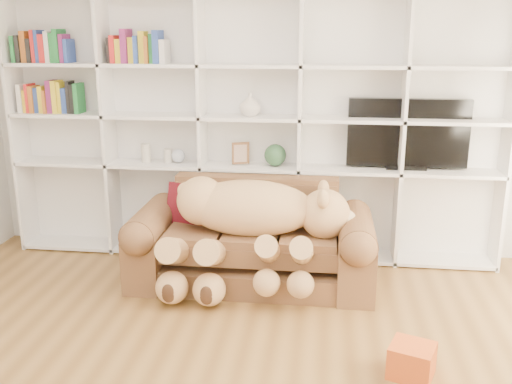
# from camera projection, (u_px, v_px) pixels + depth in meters

# --- Properties ---
(wall_back) EXTENTS (5.00, 0.02, 2.70)m
(wall_back) POSITION_uv_depth(u_px,v_px,m) (254.00, 109.00, 5.23)
(wall_back) COLOR white
(wall_back) RESTS_ON floor
(bookshelf) EXTENTS (4.43, 0.35, 2.40)m
(bookshelf) POSITION_uv_depth(u_px,v_px,m) (225.00, 115.00, 5.14)
(bookshelf) COLOR white
(bookshelf) RESTS_ON floor
(sofa) EXTENTS (1.98, 0.86, 0.83)m
(sofa) POSITION_uv_depth(u_px,v_px,m) (252.00, 245.00, 4.76)
(sofa) COLOR brown
(sofa) RESTS_ON floor
(teddy_bear) EXTENTS (1.53, 0.83, 0.89)m
(teddy_bear) POSITION_uv_depth(u_px,v_px,m) (250.00, 221.00, 4.52)
(teddy_bear) COLOR tan
(teddy_bear) RESTS_ON sofa
(throw_pillow) EXTENTS (0.41, 0.30, 0.38)m
(throw_pillow) POSITION_uv_depth(u_px,v_px,m) (189.00, 205.00, 4.88)
(throw_pillow) COLOR #530E1B
(throw_pillow) RESTS_ON sofa
(gift_box) EXTENTS (0.32, 0.31, 0.21)m
(gift_box) POSITION_uv_depth(u_px,v_px,m) (412.00, 361.00, 3.48)
(gift_box) COLOR #D1541B
(gift_box) RESTS_ON floor
(tv) EXTENTS (1.04, 0.18, 0.62)m
(tv) POSITION_uv_depth(u_px,v_px,m) (408.00, 134.00, 4.98)
(tv) COLOR black
(tv) RESTS_ON bookshelf
(picture_frame) EXTENTS (0.16, 0.08, 0.20)m
(picture_frame) POSITION_uv_depth(u_px,v_px,m) (241.00, 153.00, 5.16)
(picture_frame) COLOR brown
(picture_frame) RESTS_ON bookshelf
(green_vase) EXTENTS (0.20, 0.20, 0.20)m
(green_vase) POSITION_uv_depth(u_px,v_px,m) (275.00, 155.00, 5.12)
(green_vase) COLOR #2A5331
(green_vase) RESTS_ON bookshelf
(figurine_tall) EXTENTS (0.09, 0.09, 0.17)m
(figurine_tall) POSITION_uv_depth(u_px,v_px,m) (146.00, 153.00, 5.27)
(figurine_tall) COLOR beige
(figurine_tall) RESTS_ON bookshelf
(figurine_short) EXTENTS (0.09, 0.09, 0.13)m
(figurine_short) POSITION_uv_depth(u_px,v_px,m) (168.00, 156.00, 5.25)
(figurine_short) COLOR beige
(figurine_short) RESTS_ON bookshelf
(snow_globe) EXTENTS (0.13, 0.13, 0.13)m
(snow_globe) POSITION_uv_depth(u_px,v_px,m) (178.00, 156.00, 5.24)
(snow_globe) COLOR silver
(snow_globe) RESTS_ON bookshelf
(shelf_vase) EXTENTS (0.20, 0.20, 0.20)m
(shelf_vase) POSITION_uv_depth(u_px,v_px,m) (250.00, 105.00, 5.03)
(shelf_vase) COLOR beige
(shelf_vase) RESTS_ON bookshelf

